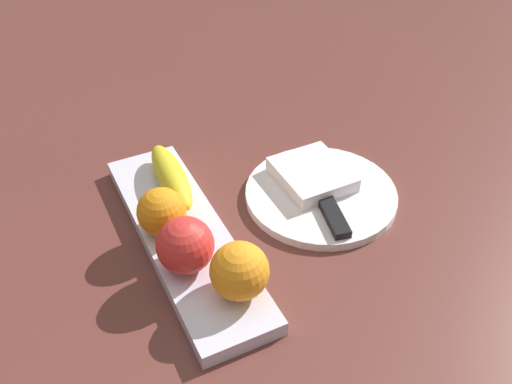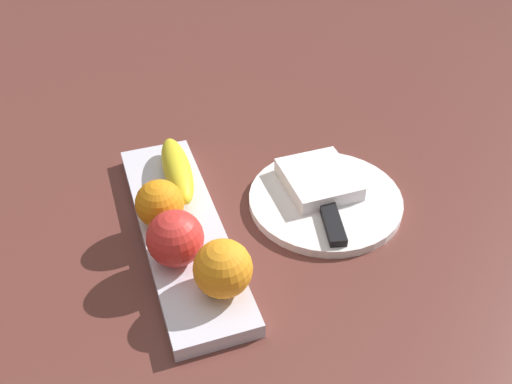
{
  "view_description": "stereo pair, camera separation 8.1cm",
  "coord_description": "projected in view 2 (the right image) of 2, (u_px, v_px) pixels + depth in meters",
  "views": [
    {
      "loc": [
        -0.6,
        0.14,
        0.57
      ],
      "look_at": [
        -0.04,
        -0.14,
        0.05
      ],
      "focal_mm": 39.93,
      "sensor_mm": 36.0,
      "label": 1
    },
    {
      "loc": [
        -0.63,
        0.06,
        0.57
      ],
      "look_at": [
        -0.04,
        -0.14,
        0.05
      ],
      "focal_mm": 39.93,
      "sensor_mm": 36.0,
      "label": 2
    }
  ],
  "objects": [
    {
      "name": "ground_plane",
      "position": [
        160.0,
        221.0,
        0.84
      ],
      "size": [
        2.4,
        2.4,
        0.0
      ],
      "primitive_type": "plane",
      "color": "brown"
    },
    {
      "name": "fruit_tray",
      "position": [
        182.0,
        230.0,
        0.81
      ],
      "size": [
        0.4,
        0.11,
        0.02
      ],
      "primitive_type": "cube",
      "color": "silver",
      "rests_on": "ground_plane"
    },
    {
      "name": "apple",
      "position": [
        175.0,
        238.0,
        0.73
      ],
      "size": [
        0.07,
        0.07,
        0.07
      ],
      "primitive_type": "sphere",
      "color": "red",
      "rests_on": "fruit_tray"
    },
    {
      "name": "banana",
      "position": [
        177.0,
        170.0,
        0.87
      ],
      "size": [
        0.16,
        0.05,
        0.04
      ],
      "primitive_type": "ellipsoid",
      "rotation": [
        0.0,
        0.0,
        -0.05
      ],
      "color": "yellow",
      "rests_on": "fruit_tray"
    },
    {
      "name": "orange_near_apple",
      "position": [
        223.0,
        269.0,
        0.69
      ],
      "size": [
        0.07,
        0.07,
        0.07
      ],
      "primitive_type": "sphere",
      "color": "orange",
      "rests_on": "fruit_tray"
    },
    {
      "name": "orange_near_banana",
      "position": [
        162.0,
        203.0,
        0.79
      ],
      "size": [
        0.07,
        0.07,
        0.07
      ],
      "primitive_type": "sphere",
      "color": "orange",
      "rests_on": "fruit_tray"
    },
    {
      "name": "dinner_plate",
      "position": [
        325.0,
        200.0,
        0.87
      ],
      "size": [
        0.23,
        0.23,
        0.01
      ],
      "primitive_type": "cylinder",
      "color": "white",
      "rests_on": "ground_plane"
    },
    {
      "name": "folded_napkin",
      "position": [
        318.0,
        179.0,
        0.88
      ],
      "size": [
        0.12,
        0.1,
        0.02
      ],
      "primitive_type": "cube",
      "rotation": [
        0.0,
        0.0,
        0.01
      ],
      "color": "white",
      "rests_on": "dinner_plate"
    },
    {
      "name": "knife",
      "position": [
        330.0,
        215.0,
        0.82
      ],
      "size": [
        0.18,
        0.06,
        0.01
      ],
      "rotation": [
        0.0,
        0.0,
        -0.22
      ],
      "color": "silver",
      "rests_on": "dinner_plate"
    }
  ]
}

